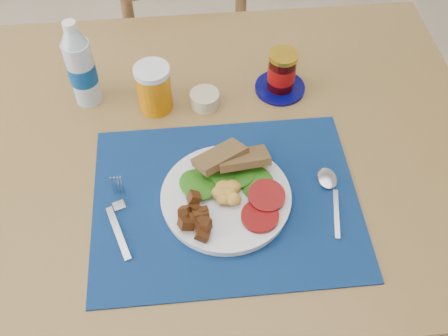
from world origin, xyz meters
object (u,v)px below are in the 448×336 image
chair_far (183,42)px  juice_glass (154,89)px  breakfast_plate (224,197)px  jam_on_saucer (281,74)px  water_bottle (81,68)px

chair_far → juice_glass: 0.58m
chair_far → breakfast_plate: chair_far is taller
chair_far → breakfast_plate: 0.82m
juice_glass → jam_on_saucer: juice_glass is taller
jam_on_saucer → water_bottle: bearing=178.7°
water_bottle → chair_far: bearing=64.7°
breakfast_plate → jam_on_saucer: bearing=41.7°
jam_on_saucer → breakfast_plate: bearing=-117.6°
breakfast_plate → juice_glass: (-0.13, 0.28, 0.03)m
chair_far → water_bottle: (-0.22, -0.47, 0.31)m
breakfast_plate → jam_on_saucer: jam_on_saucer is taller
breakfast_plate → juice_glass: bearing=93.8°
chair_far → juice_glass: chair_far is taller
breakfast_plate → jam_on_saucer: 0.34m
chair_far → jam_on_saucer: chair_far is taller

